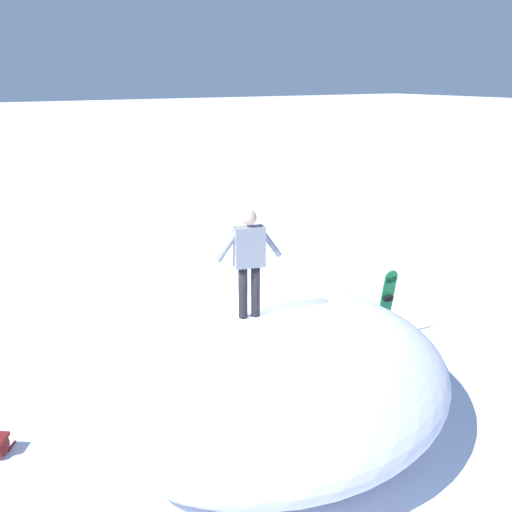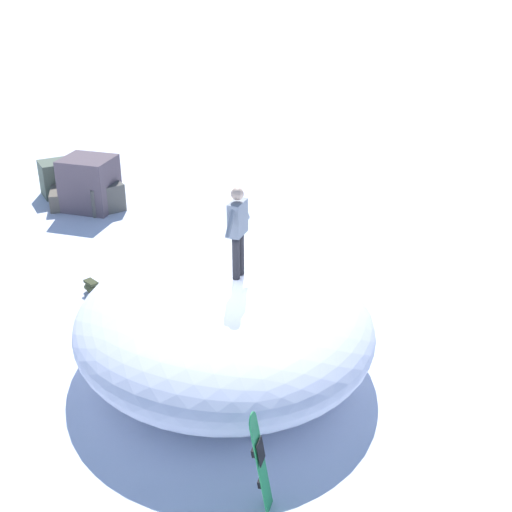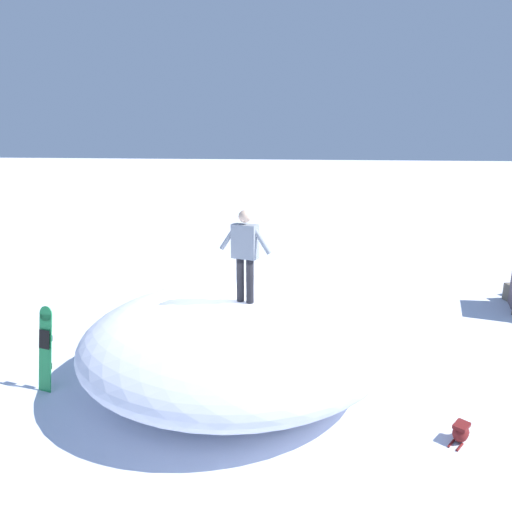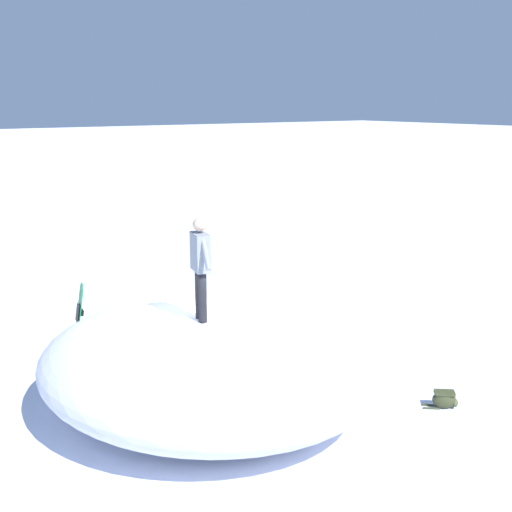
{
  "view_description": "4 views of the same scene",
  "coord_description": "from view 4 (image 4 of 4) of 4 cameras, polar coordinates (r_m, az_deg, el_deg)",
  "views": [
    {
      "loc": [
        -4.84,
        -6.96,
        5.38
      ],
      "look_at": [
        -0.79,
        -0.19,
        2.8
      ],
      "focal_mm": 38.98,
      "sensor_mm": 36.0,
      "label": 1
    },
    {
      "loc": [
        10.12,
        1.46,
        7.51
      ],
      "look_at": [
        -0.77,
        0.3,
        2.2
      ],
      "focal_mm": 47.76,
      "sensor_mm": 36.0,
      "label": 2
    },
    {
      "loc": [
        -2.49,
        7.59,
        4.63
      ],
      "look_at": [
        -1.08,
        0.28,
        2.72
      ],
      "focal_mm": 31.12,
      "sensor_mm": 36.0,
      "label": 3
    },
    {
      "loc": [
        -9.81,
        5.16,
        5.29
      ],
      "look_at": [
        -1.17,
        -0.88,
        2.79
      ],
      "focal_mm": 46.28,
      "sensor_mm": 36.0,
      "label": 4
    }
  ],
  "objects": [
    {
      "name": "backpack_near",
      "position": [
        12.31,
        15.99,
        -11.82
      ],
      "size": [
        0.52,
        0.58,
        0.32
      ],
      "color": "#383D23",
      "rests_on": "ground"
    },
    {
      "name": "snowboard_primary_upright",
      "position": [
        14.18,
        -15.09,
        -5.39
      ],
      "size": [
        0.34,
        0.34,
        1.64
      ],
      "color": "#1E8C47",
      "rests_on": "ground"
    },
    {
      "name": "snowboarder_standing",
      "position": [
        10.69,
        -4.83,
        -0.47
      ],
      "size": [
        1.03,
        0.34,
        1.71
      ],
      "color": "black",
      "rests_on": "snow_mound"
    },
    {
      "name": "snow_mound",
      "position": [
        11.58,
        -4.06,
        -9.11
      ],
      "size": [
        7.71,
        7.4,
        1.76
      ],
      "primitive_type": "ellipsoid",
      "rotation": [
        0.0,
        0.0,
        0.39
      ],
      "color": "white",
      "rests_on": "ground"
    },
    {
      "name": "ground",
      "position": [
        12.28,
        -6.65,
        -12.29
      ],
      "size": [
        240.0,
        240.0,
        0.0
      ],
      "primitive_type": "plane",
      "color": "white"
    }
  ]
}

